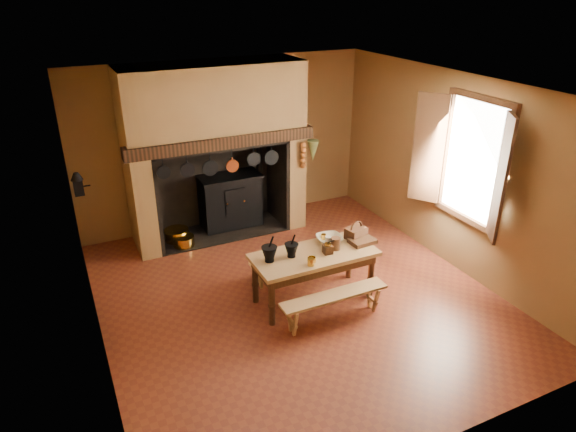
% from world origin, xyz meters
% --- Properties ---
extents(floor, '(5.50, 5.50, 0.00)m').
position_xyz_m(floor, '(0.00, 0.00, 0.00)').
color(floor, '#622917').
rests_on(floor, ground).
extents(ceiling, '(5.50, 5.50, 0.00)m').
position_xyz_m(ceiling, '(0.00, 0.00, 2.80)').
color(ceiling, silver).
rests_on(ceiling, back_wall).
extents(back_wall, '(5.00, 0.02, 2.80)m').
position_xyz_m(back_wall, '(0.00, 2.75, 1.40)').
color(back_wall, brown).
rests_on(back_wall, floor).
extents(wall_left, '(0.02, 5.50, 2.80)m').
position_xyz_m(wall_left, '(-2.50, 0.00, 1.40)').
color(wall_left, brown).
rests_on(wall_left, floor).
extents(wall_right, '(0.02, 5.50, 2.80)m').
position_xyz_m(wall_right, '(2.50, 0.00, 1.40)').
color(wall_right, brown).
rests_on(wall_right, floor).
extents(wall_front, '(5.00, 0.02, 2.80)m').
position_xyz_m(wall_front, '(0.00, -2.75, 1.40)').
color(wall_front, brown).
rests_on(wall_front, floor).
extents(chimney_breast, '(2.95, 0.96, 2.80)m').
position_xyz_m(chimney_breast, '(-0.30, 2.31, 1.81)').
color(chimney_breast, brown).
rests_on(chimney_breast, floor).
extents(iron_range, '(1.12, 0.55, 1.60)m').
position_xyz_m(iron_range, '(-0.04, 2.45, 0.48)').
color(iron_range, black).
rests_on(iron_range, floor).
extents(hearth_pans, '(0.51, 0.62, 0.20)m').
position_xyz_m(hearth_pans, '(-1.05, 2.22, 0.09)').
color(hearth_pans, '#BD8E2B').
rests_on(hearth_pans, floor).
extents(hanging_pans, '(1.92, 0.29, 0.27)m').
position_xyz_m(hanging_pans, '(-0.34, 1.81, 1.36)').
color(hanging_pans, black).
rests_on(hanging_pans, chimney_breast).
extents(onion_string, '(0.12, 0.10, 0.46)m').
position_xyz_m(onion_string, '(1.00, 1.79, 1.33)').
color(onion_string, '#A5581E').
rests_on(onion_string, chimney_breast).
extents(herb_bunch, '(0.20, 0.20, 0.35)m').
position_xyz_m(herb_bunch, '(1.18, 1.79, 1.38)').
color(herb_bunch, '#545C2B').
rests_on(herb_bunch, chimney_breast).
extents(window, '(0.39, 1.75, 1.76)m').
position_xyz_m(window, '(2.35, -0.40, 1.70)').
color(window, white).
rests_on(window, wall_right).
extents(wall_coffee_mill, '(0.23, 0.16, 0.31)m').
position_xyz_m(wall_coffee_mill, '(-2.42, 1.55, 1.52)').
color(wall_coffee_mill, black).
rests_on(wall_coffee_mill, wall_left).
extents(work_table, '(1.62, 0.72, 0.70)m').
position_xyz_m(work_table, '(0.18, -0.16, 0.59)').
color(work_table, '#A4724B').
rests_on(work_table, floor).
extents(bench_front, '(1.42, 0.25, 0.40)m').
position_xyz_m(bench_front, '(0.18, -0.71, 0.30)').
color(bench_front, '#A4724B').
rests_on(bench_front, floor).
extents(bench_back, '(1.31, 0.23, 0.37)m').
position_xyz_m(bench_back, '(0.18, 0.41, 0.28)').
color(bench_back, '#A4724B').
rests_on(bench_back, floor).
extents(mortar_large, '(0.20, 0.20, 0.34)m').
position_xyz_m(mortar_large, '(-0.43, -0.11, 0.82)').
color(mortar_large, black).
rests_on(mortar_large, work_table).
extents(mortar_small, '(0.18, 0.18, 0.31)m').
position_xyz_m(mortar_small, '(-0.13, -0.12, 0.81)').
color(mortar_small, black).
rests_on(mortar_small, work_table).
extents(coffee_grinder, '(0.16, 0.12, 0.18)m').
position_xyz_m(coffee_grinder, '(0.33, -0.24, 0.77)').
color(coffee_grinder, '#3E2213').
rests_on(coffee_grinder, work_table).
extents(brass_mug_a, '(0.09, 0.09, 0.10)m').
position_xyz_m(brass_mug_a, '(-0.01, -0.42, 0.75)').
color(brass_mug_a, '#BD8E2B').
rests_on(brass_mug_a, work_table).
extents(brass_mug_b, '(0.09, 0.09, 0.08)m').
position_xyz_m(brass_mug_b, '(0.47, 0.12, 0.74)').
color(brass_mug_b, '#BD8E2B').
rests_on(brass_mug_b, work_table).
extents(mixing_bowl, '(0.39, 0.39, 0.08)m').
position_xyz_m(mixing_bowl, '(0.50, 0.02, 0.75)').
color(mixing_bowl, beige).
rests_on(mixing_bowl, work_table).
extents(stoneware_crock, '(0.17, 0.17, 0.16)m').
position_xyz_m(stoneware_crock, '(0.48, -0.19, 0.79)').
color(stoneware_crock, '#4E2F1D').
rests_on(stoneware_crock, work_table).
extents(glass_jar, '(0.09, 0.09, 0.15)m').
position_xyz_m(glass_jar, '(0.42, -0.09, 0.78)').
color(glass_jar, beige).
rests_on(glass_jar, work_table).
extents(wicker_basket, '(0.31, 0.26, 0.26)m').
position_xyz_m(wicker_basket, '(0.89, -0.03, 0.79)').
color(wicker_basket, '#452414').
rests_on(wicker_basket, work_table).
extents(wooden_tray, '(0.35, 0.26, 0.06)m').
position_xyz_m(wooden_tray, '(0.89, -0.19, 0.73)').
color(wooden_tray, '#3E2213').
rests_on(wooden_tray, work_table).
extents(brass_cup, '(0.15, 0.15, 0.09)m').
position_xyz_m(brass_cup, '(0.02, -0.39, 0.75)').
color(brass_cup, '#BD8E2B').
rests_on(brass_cup, work_table).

